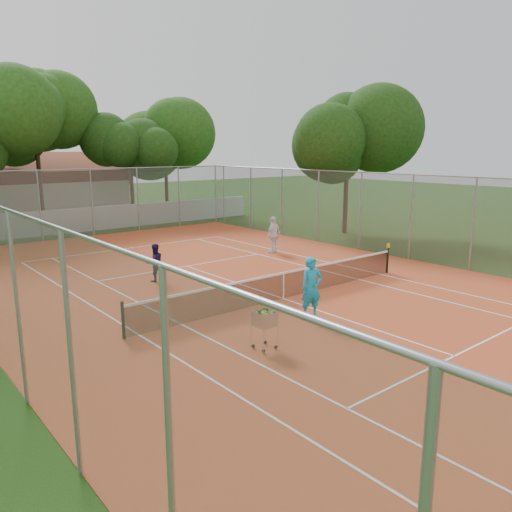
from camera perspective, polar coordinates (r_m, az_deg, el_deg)
ground at (r=17.50m, az=3.13°, el=-4.96°), size 120.00×120.00×0.00m
court_pad at (r=17.50m, az=3.13°, el=-4.93°), size 18.00×34.00×0.02m
court_lines at (r=17.50m, az=3.13°, el=-4.89°), size 10.98×23.78×0.01m
tennis_net at (r=17.36m, az=3.15°, el=-3.35°), size 11.88×0.10×0.98m
perimeter_fence at (r=17.03m, az=3.20°, el=1.49°), size 18.00×34.00×4.00m
boundary_wall at (r=33.59m, az=-19.35°, el=3.92°), size 26.00×0.30×1.50m
clubhouse at (r=42.46m, az=-26.78°, el=6.85°), size 16.40×9.00×4.40m
tropical_trees at (r=36.14m, az=-21.51°, el=11.06°), size 29.00×19.00×10.00m
player_near at (r=15.39m, az=6.36°, el=-3.63°), size 0.80×0.64×1.91m
player_far_left at (r=19.96m, az=-11.49°, el=-0.75°), size 0.78×0.64×1.51m
player_far_right at (r=25.06m, az=2.03°, el=2.46°), size 1.16×0.72×1.84m
ball_hopper at (r=13.06m, az=0.98°, el=-8.29°), size 0.65×0.65×1.12m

